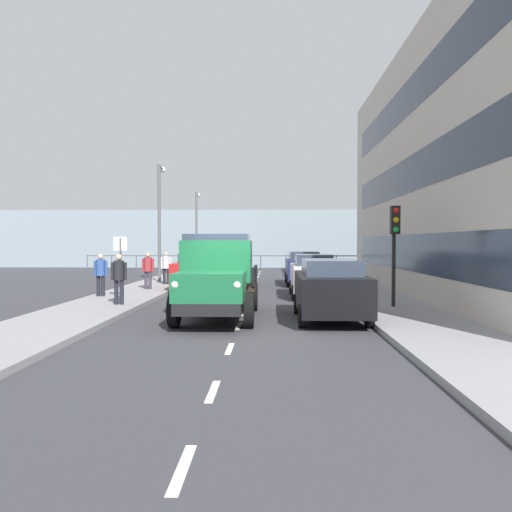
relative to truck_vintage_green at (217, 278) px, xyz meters
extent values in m
plane|color=#38383D|center=(-0.68, -7.47, -1.18)|extent=(80.00, 80.00, 0.00)
cube|color=gray|center=(-5.48, -7.47, -1.10)|extent=(2.69, 37.46, 0.15)
cube|color=gray|center=(4.13, -7.47, -1.10)|extent=(2.69, 37.46, 0.15)
cube|color=silver|center=(-0.68, 9.25, -1.17)|extent=(0.12, 1.10, 0.01)
cube|color=silver|center=(-0.68, 6.75, -1.17)|extent=(0.12, 1.10, 0.01)
cube|color=silver|center=(-0.68, 3.80, -1.17)|extent=(0.12, 1.10, 0.01)
cube|color=silver|center=(-0.68, 1.07, -1.17)|extent=(0.12, 1.10, 0.01)
cube|color=silver|center=(-0.68, -1.27, -1.17)|extent=(0.12, 1.10, 0.01)
cube|color=silver|center=(-0.68, -3.98, -1.17)|extent=(0.12, 1.10, 0.01)
cube|color=silver|center=(-0.68, -6.81, -1.17)|extent=(0.12, 1.10, 0.01)
cube|color=silver|center=(-0.68, -9.21, -1.17)|extent=(0.12, 1.10, 0.01)
cube|color=silver|center=(-0.68, -11.92, -1.17)|extent=(0.12, 1.10, 0.01)
cube|color=silver|center=(-0.68, -14.68, -1.17)|extent=(0.12, 1.10, 0.01)
cube|color=silver|center=(-0.68, -17.36, -1.17)|extent=(0.12, 1.10, 0.01)
cube|color=silver|center=(-0.68, -20.16, -1.17)|extent=(0.12, 1.10, 0.01)
cube|color=silver|center=(-0.68, -22.81, -1.17)|extent=(0.12, 1.10, 0.01)
cube|color=#2D3847|center=(-6.85, -6.18, 0.62)|extent=(0.08, 18.34, 1.40)
cube|color=#2D3847|center=(-6.85, -6.18, 3.62)|extent=(0.08, 18.34, 1.40)
cube|color=#2D3847|center=(-6.85, -6.18, 6.62)|extent=(0.08, 18.34, 1.40)
cube|color=#84939E|center=(-0.68, -29.20, 1.32)|extent=(80.00, 0.80, 5.00)
cylinder|color=#4C5156|center=(-14.68, -25.60, -0.58)|extent=(0.08, 0.08, 1.20)
cylinder|color=#4C5156|center=(-12.68, -25.60, -0.58)|extent=(0.08, 0.08, 1.20)
cylinder|color=#4C5156|center=(-10.68, -25.60, -0.58)|extent=(0.08, 0.08, 1.20)
cylinder|color=#4C5156|center=(-8.68, -25.60, -0.58)|extent=(0.08, 0.08, 1.20)
cylinder|color=#4C5156|center=(-6.68, -25.60, -0.58)|extent=(0.08, 0.08, 1.20)
cylinder|color=#4C5156|center=(-4.68, -25.60, -0.58)|extent=(0.08, 0.08, 1.20)
cylinder|color=#4C5156|center=(-2.68, -25.60, -0.58)|extent=(0.08, 0.08, 1.20)
cylinder|color=#4C5156|center=(-0.68, -25.60, -0.58)|extent=(0.08, 0.08, 1.20)
cylinder|color=#4C5156|center=(1.32, -25.60, -0.58)|extent=(0.08, 0.08, 1.20)
cylinder|color=#4C5156|center=(3.32, -25.60, -0.58)|extent=(0.08, 0.08, 1.20)
cylinder|color=#4C5156|center=(5.32, -25.60, -0.58)|extent=(0.08, 0.08, 1.20)
cylinder|color=#4C5156|center=(7.32, -25.60, -0.58)|extent=(0.08, 0.08, 1.20)
cylinder|color=#4C5156|center=(9.32, -25.60, -0.58)|extent=(0.08, 0.08, 1.20)
cylinder|color=#4C5156|center=(11.32, -25.60, -0.58)|extent=(0.08, 0.08, 1.20)
cylinder|color=#4C5156|center=(13.32, -25.60, -0.58)|extent=(0.08, 0.08, 1.20)
cube|color=#4C5156|center=(-0.68, -25.60, -0.06)|extent=(28.00, 0.08, 0.08)
cube|color=black|center=(0.00, -0.38, -0.58)|extent=(1.64, 5.60, 0.30)
cube|color=#196038|center=(0.00, 1.47, -0.08)|extent=(1.72, 1.90, 0.70)
cube|color=silver|center=(0.00, 2.36, -0.11)|extent=(1.16, 0.08, 0.56)
sphere|color=white|center=(-0.74, 2.36, 0.02)|extent=(0.20, 0.20, 0.20)
sphere|color=white|center=(0.73, 2.36, 0.02)|extent=(0.20, 0.20, 0.20)
cube|color=#196038|center=(0.00, -0.04, 0.50)|extent=(1.93, 1.34, 1.15)
cube|color=#2D3847|center=(0.00, -0.04, 0.97)|extent=(1.78, 1.23, 0.56)
cube|color=#2D2319|center=(0.00, -1.72, -0.35)|extent=(2.10, 2.80, 0.16)
cube|color=black|center=(-1.01, -1.72, -0.03)|extent=(0.08, 2.80, 0.56)
cube|color=black|center=(1.01, -1.72, -0.03)|extent=(0.08, 2.80, 0.56)
cylinder|color=black|center=(-0.97, 1.30, -0.73)|extent=(0.24, 0.90, 0.90)
cylinder|color=black|center=(0.97, 1.30, -0.73)|extent=(0.24, 0.90, 0.90)
cylinder|color=black|center=(-0.97, -1.92, -0.73)|extent=(0.24, 0.90, 0.90)
cylinder|color=black|center=(0.97, -1.92, -0.73)|extent=(0.24, 0.90, 0.90)
cube|color=black|center=(-3.19, -0.04, -0.38)|extent=(1.82, 4.07, 1.00)
cube|color=#2D3847|center=(-3.19, 0.16, 0.33)|extent=(1.49, 2.24, 0.42)
cylinder|color=black|center=(-2.32, -1.31, -0.88)|extent=(0.18, 0.60, 0.60)
cylinder|color=black|center=(-4.05, -1.31, -0.88)|extent=(0.18, 0.60, 0.60)
cylinder|color=black|center=(-2.32, 1.22, -0.88)|extent=(0.18, 0.60, 0.60)
cylinder|color=black|center=(-4.05, 1.22, -0.88)|extent=(0.18, 0.60, 0.60)
cube|color=white|center=(-3.19, -5.97, -0.38)|extent=(1.67, 3.82, 1.00)
cube|color=#2D3847|center=(-3.19, -5.77, 0.33)|extent=(1.37, 2.10, 0.42)
cylinder|color=black|center=(-2.39, -7.16, -0.88)|extent=(0.18, 0.60, 0.60)
cylinder|color=black|center=(-3.98, -7.16, -0.88)|extent=(0.18, 0.60, 0.60)
cylinder|color=black|center=(-2.39, -4.79, -0.88)|extent=(0.18, 0.60, 0.60)
cylinder|color=black|center=(-3.98, -4.79, -0.88)|extent=(0.18, 0.60, 0.60)
cube|color=navy|center=(-3.19, -11.73, -0.38)|extent=(1.73, 4.15, 1.00)
cube|color=#2D3847|center=(-3.19, -11.53, 0.33)|extent=(1.42, 2.28, 0.42)
cylinder|color=black|center=(-2.36, -13.02, -0.88)|extent=(0.18, 0.60, 0.60)
cylinder|color=black|center=(-4.01, -13.02, -0.88)|extent=(0.18, 0.60, 0.60)
cylinder|color=black|center=(-2.36, -10.44, -0.88)|extent=(0.18, 0.60, 0.60)
cylinder|color=black|center=(-4.01, -10.44, -0.88)|extent=(0.18, 0.60, 0.60)
cube|color=#B21E1E|center=(1.83, -8.51, -0.38)|extent=(1.74, 4.25, 1.00)
cube|color=#2D3847|center=(1.83, -8.71, 0.33)|extent=(1.43, 2.34, 0.42)
cylinder|color=black|center=(1.01, -7.20, -0.88)|extent=(0.18, 0.60, 0.60)
cylinder|color=black|center=(2.66, -7.20, -0.88)|extent=(0.18, 0.60, 0.60)
cylinder|color=black|center=(1.01, -9.83, -0.88)|extent=(0.18, 0.60, 0.60)
cylinder|color=black|center=(2.66, -9.83, -0.88)|extent=(0.18, 0.60, 0.60)
cube|color=#B7BABF|center=(1.83, -13.84, -0.38)|extent=(1.72, 4.43, 1.00)
cube|color=#2D3847|center=(1.83, -14.04, 0.33)|extent=(1.41, 2.44, 0.42)
cylinder|color=black|center=(1.02, -12.47, -0.88)|extent=(0.18, 0.60, 0.60)
cylinder|color=black|center=(2.65, -12.47, -0.88)|extent=(0.18, 0.60, 0.60)
cylinder|color=black|center=(1.02, -15.22, -0.88)|extent=(0.18, 0.60, 0.60)
cylinder|color=black|center=(2.65, -15.22, -0.88)|extent=(0.18, 0.60, 0.60)
cylinder|color=black|center=(3.40, -2.19, -0.63)|extent=(0.14, 0.14, 0.81)
cylinder|color=black|center=(3.58, -2.19, -0.63)|extent=(0.14, 0.14, 0.81)
cylinder|color=black|center=(3.49, -2.19, 0.10)|extent=(0.34, 0.34, 0.64)
cylinder|color=black|center=(3.27, -2.19, 0.07)|extent=(0.09, 0.09, 0.59)
cylinder|color=black|center=(3.71, -2.19, 0.07)|extent=(0.09, 0.09, 0.59)
sphere|color=tan|center=(3.49, -2.19, 0.53)|extent=(0.22, 0.22, 0.22)
cylinder|color=black|center=(4.86, -4.66, -0.64)|extent=(0.14, 0.14, 0.78)
cylinder|color=black|center=(5.04, -4.66, -0.64)|extent=(0.14, 0.14, 0.78)
cylinder|color=#2D4C8C|center=(4.95, -4.66, 0.06)|extent=(0.34, 0.34, 0.62)
cylinder|color=#2D4C8C|center=(4.73, -4.66, 0.03)|extent=(0.09, 0.09, 0.57)
cylinder|color=#2D4C8C|center=(5.17, -4.66, 0.03)|extent=(0.09, 0.09, 0.57)
sphere|color=tan|center=(4.95, -4.66, 0.47)|extent=(0.21, 0.21, 0.21)
cylinder|color=#383342|center=(3.79, -7.60, -0.64)|extent=(0.14, 0.14, 0.78)
cylinder|color=#383342|center=(3.97, -7.60, -0.64)|extent=(0.14, 0.14, 0.78)
cylinder|color=maroon|center=(3.88, -7.60, 0.06)|extent=(0.34, 0.34, 0.62)
cylinder|color=maroon|center=(3.66, -7.60, 0.03)|extent=(0.09, 0.09, 0.57)
cylinder|color=maroon|center=(4.10, -7.60, 0.03)|extent=(0.09, 0.09, 0.57)
sphere|color=tan|center=(3.88, -7.60, 0.47)|extent=(0.21, 0.21, 0.21)
cylinder|color=black|center=(3.53, -10.17, -0.65)|extent=(0.14, 0.14, 0.77)
cylinder|color=black|center=(3.71, -10.17, -0.65)|extent=(0.14, 0.14, 0.77)
cylinder|color=silver|center=(3.62, -10.17, 0.04)|extent=(0.34, 0.34, 0.61)
cylinder|color=silver|center=(3.40, -10.17, 0.01)|extent=(0.09, 0.09, 0.56)
cylinder|color=silver|center=(3.84, -10.17, 0.01)|extent=(0.09, 0.09, 0.56)
sphere|color=tan|center=(3.62, -10.17, 0.45)|extent=(0.21, 0.21, 0.21)
cylinder|color=black|center=(-5.44, -1.99, 0.57)|extent=(0.12, 0.12, 3.20)
cube|color=black|center=(-5.44, -1.85, 1.72)|extent=(0.28, 0.24, 0.90)
sphere|color=red|center=(-5.44, -1.73, 2.02)|extent=(0.18, 0.18, 0.18)
sphere|color=orange|center=(-5.44, -1.73, 1.72)|extent=(0.18, 0.18, 0.18)
sphere|color=green|center=(-5.44, -1.73, 1.42)|extent=(0.18, 0.18, 0.18)
cylinder|color=#59595B|center=(4.30, -11.72, 2.01)|extent=(0.16, 0.16, 6.08)
cylinder|color=#59595B|center=(4.30, -12.17, 4.95)|extent=(0.10, 0.90, 0.10)
sphere|color=silver|center=(4.30, -12.62, 4.90)|extent=(0.32, 0.32, 0.32)
cylinder|color=#59595B|center=(3.95, -22.25, 1.83)|extent=(0.16, 0.16, 5.72)
cylinder|color=#59595B|center=(3.95, -22.70, 4.59)|extent=(0.10, 0.90, 0.10)
sphere|color=silver|center=(3.95, -23.15, 4.54)|extent=(0.32, 0.32, 0.32)
cylinder|color=#4C4C4C|center=(3.88, -3.68, 0.07)|extent=(0.07, 0.07, 2.20)
cube|color=silver|center=(3.88, -3.68, 0.97)|extent=(0.50, 0.04, 0.50)
camera|label=1|loc=(-1.54, 14.01, 1.02)|focal=34.95mm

